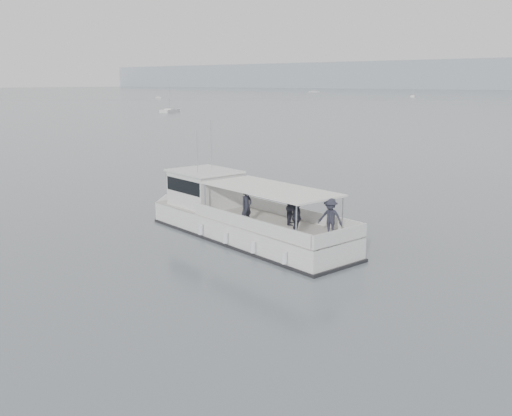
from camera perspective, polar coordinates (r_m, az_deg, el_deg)
The scene contains 2 objects.
ground at distance 25.11m, azimuth 9.33°, elevation -4.64°, with size 1400.00×1400.00×0.00m, color #50595E.
tour_boat at distance 27.82m, azimuth -2.33°, elevation -0.83°, with size 13.42×5.23×5.59m.
Camera 1 is at (12.06, -20.76, 7.34)m, focal length 40.00 mm.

